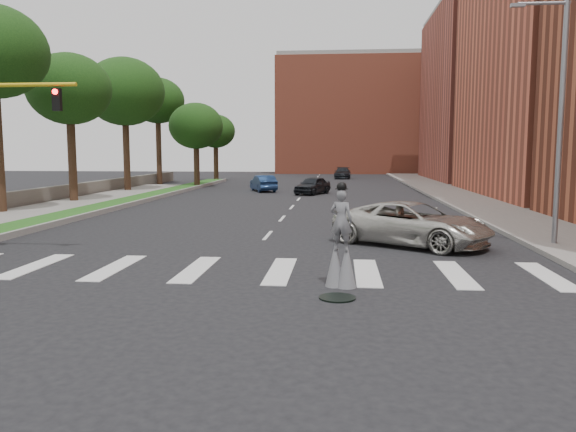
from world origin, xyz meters
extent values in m
plane|color=black|center=(0.00, 0.00, 0.00)|extent=(160.00, 160.00, 0.00)
cube|color=#1D5017|center=(-11.50, 20.00, 0.12)|extent=(2.00, 60.00, 0.25)
cube|color=gray|center=(-10.45, 20.00, 0.14)|extent=(0.20, 60.00, 0.28)
cube|color=gray|center=(12.50, 25.00, 0.09)|extent=(5.00, 90.00, 0.18)
cube|color=#5E5951|center=(-17.00, 22.00, 0.55)|extent=(0.50, 56.00, 1.10)
cylinder|color=black|center=(3.00, -2.00, 0.02)|extent=(0.90, 0.90, 0.04)
cube|color=#AB4E3F|center=(22.00, 54.00, 10.00)|extent=(16.00, 22.00, 20.00)
cube|color=#C5593E|center=(6.00, 78.00, 9.00)|extent=(26.00, 14.00, 18.00)
cylinder|color=slate|center=(11.00, 6.00, 4.50)|extent=(0.20, 0.20, 9.00)
cylinder|color=slate|center=(10.20, 6.00, 8.80)|extent=(1.80, 0.12, 0.12)
cube|color=slate|center=(9.30, 6.00, 8.75)|extent=(0.50, 0.18, 0.12)
cylinder|color=gold|center=(-8.40, 3.00, 5.80)|extent=(5.20, 0.14, 0.14)
cube|color=black|center=(-6.50, 3.00, 5.30)|extent=(0.28, 0.18, 0.75)
cylinder|color=#FF0C0C|center=(-6.50, 2.90, 5.55)|extent=(0.18, 0.06, 0.18)
cylinder|color=#342014|center=(3.23, -0.85, 0.48)|extent=(0.07, 0.07, 0.96)
cylinder|color=#342014|center=(2.93, -0.74, 0.48)|extent=(0.07, 0.07, 0.96)
cone|color=slate|center=(3.23, -0.85, 0.60)|extent=(0.52, 0.52, 1.20)
cone|color=slate|center=(2.93, -0.74, 0.60)|extent=(0.52, 0.52, 1.20)
imported|color=slate|center=(3.08, -0.80, 1.78)|extent=(0.69, 0.57, 1.64)
sphere|color=black|center=(3.08, -0.80, 2.66)|extent=(0.26, 0.26, 0.26)
cylinder|color=black|center=(3.08, -0.80, 2.61)|extent=(0.34, 0.34, 0.02)
cube|color=yellow|center=(3.13, -0.66, 2.23)|extent=(0.22, 0.05, 0.10)
imported|color=beige|center=(5.79, 6.01, 0.83)|extent=(6.50, 5.60, 1.66)
imported|color=black|center=(0.80, 30.88, 0.73)|extent=(3.24, 4.63, 1.46)
imported|color=navy|center=(-3.71, 33.76, 0.72)|extent=(3.02, 4.62, 1.44)
imported|color=black|center=(3.38, 57.37, 0.73)|extent=(2.19, 5.08, 1.46)
cylinder|color=#342014|center=(-15.25, 21.65, 3.16)|extent=(0.56, 0.56, 6.32)
ellipsoid|color=black|center=(-15.25, 21.65, 7.73)|extent=(5.64, 5.64, 4.79)
cylinder|color=#342014|center=(-15.44, 32.03, 3.45)|extent=(0.56, 0.56, 6.91)
ellipsoid|color=black|center=(-15.44, 32.03, 8.62)|extent=(6.82, 6.82, 5.80)
cylinder|color=#342014|center=(-16.25, 43.30, 3.72)|extent=(0.56, 0.56, 7.43)
ellipsoid|color=black|center=(-16.25, 43.30, 8.84)|extent=(5.64, 5.64, 4.79)
cylinder|color=#342014|center=(-10.95, 38.62, 2.33)|extent=(0.56, 0.56, 4.67)
ellipsoid|color=black|center=(-10.95, 38.62, 5.98)|extent=(5.24, 5.24, 4.46)
cylinder|color=#342014|center=(-11.72, 50.70, 2.36)|extent=(0.56, 0.56, 4.72)
ellipsoid|color=black|center=(-11.72, 50.70, 5.89)|extent=(4.66, 4.66, 3.96)
camera|label=1|loc=(3.03, -15.42, 3.59)|focal=35.00mm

